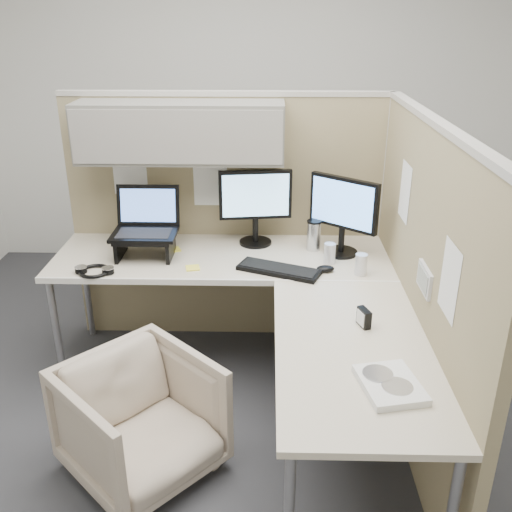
{
  "coord_description": "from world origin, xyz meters",
  "views": [
    {
      "loc": [
        0.17,
        -2.56,
        2.07
      ],
      "look_at": [
        0.1,
        0.25,
        0.85
      ],
      "focal_mm": 40.0,
      "sensor_mm": 36.0,
      "label": 1
    }
  ],
  "objects_px": {
    "keyboard": "(279,270)",
    "office_chair": "(141,416)",
    "monitor_left": "(255,201)",
    "desk": "(260,294)"
  },
  "relations": [
    {
      "from": "keyboard",
      "to": "office_chair",
      "type": "bearing_deg",
      "value": -109.01
    },
    {
      "from": "monitor_left",
      "to": "keyboard",
      "type": "distance_m",
      "value": 0.51
    },
    {
      "from": "office_chair",
      "to": "desk",
      "type": "bearing_deg",
      "value": -1.01
    },
    {
      "from": "keyboard",
      "to": "monitor_left",
      "type": "bearing_deg",
      "value": 131.17
    },
    {
      "from": "office_chair",
      "to": "keyboard",
      "type": "relative_size",
      "value": 1.4
    },
    {
      "from": "desk",
      "to": "office_chair",
      "type": "relative_size",
      "value": 3.11
    },
    {
      "from": "desk",
      "to": "monitor_left",
      "type": "relative_size",
      "value": 4.29
    },
    {
      "from": "office_chair",
      "to": "keyboard",
      "type": "distance_m",
      "value": 1.07
    },
    {
      "from": "desk",
      "to": "keyboard",
      "type": "bearing_deg",
      "value": 61.04
    },
    {
      "from": "keyboard",
      "to": "desk",
      "type": "bearing_deg",
      "value": -96.42
    }
  ]
}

